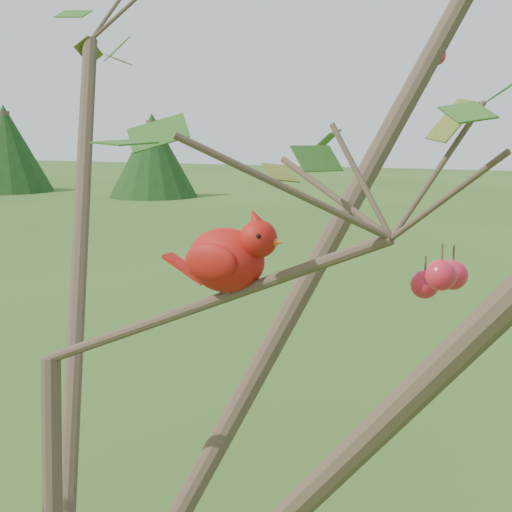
{
  "coord_description": "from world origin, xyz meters",
  "views": [
    {
      "loc": [
        0.77,
        -0.97,
        2.35
      ],
      "look_at": [
        0.35,
        0.07,
        2.16
      ],
      "focal_mm": 55.0,
      "sensor_mm": 36.0,
      "label": 1
    }
  ],
  "objects": [
    {
      "name": "crabapple_tree",
      "position": [
        0.03,
        -0.02,
        2.12
      ],
      "size": [
        2.35,
        2.05,
        2.95
      ],
      "color": "#463225",
      "rests_on": "ground"
    },
    {
      "name": "cardinal",
      "position": [
        0.3,
        0.07,
        2.16
      ],
      "size": [
        0.2,
        0.11,
        0.14
      ],
      "rotation": [
        0.0,
        0.0,
        -0.08
      ],
      "color": "red",
      "rests_on": "ground"
    }
  ]
}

